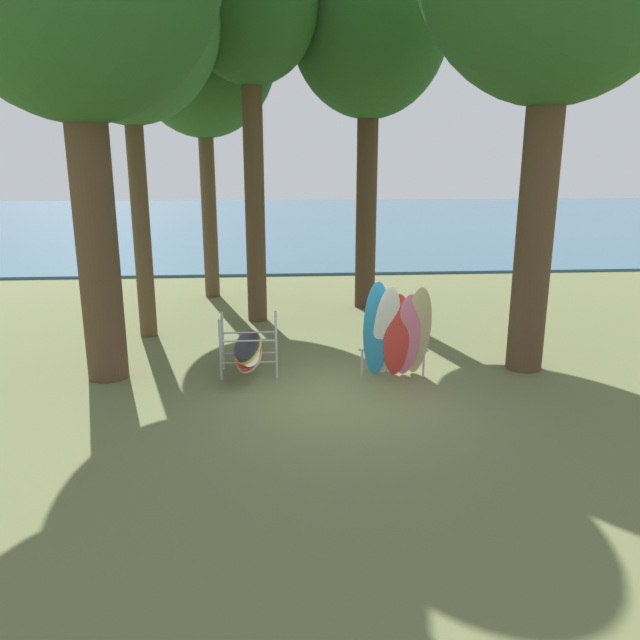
% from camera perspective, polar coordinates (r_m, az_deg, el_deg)
% --- Properties ---
extents(ground_plane, '(80.00, 80.00, 0.00)m').
position_cam_1_polar(ground_plane, '(11.74, 1.88, -7.11)').
color(ground_plane, '#60663D').
extents(lake_water, '(80.00, 36.00, 0.10)m').
position_cam_1_polar(lake_water, '(40.95, -2.54, 8.89)').
color(lake_water, '#38607A').
rests_on(lake_water, ground).
extents(tree_mid_behind, '(4.23, 4.23, 10.12)m').
position_cam_1_polar(tree_mid_behind, '(18.33, 4.51, 24.89)').
color(tree_mid_behind, '#42301E').
rests_on(tree_mid_behind, ground).
extents(tree_far_left_back, '(4.17, 4.17, 9.78)m').
position_cam_1_polar(tree_far_left_back, '(15.88, -17.17, 24.95)').
color(tree_far_left_back, brown).
rests_on(tree_far_left_back, ground).
extents(tree_far_right_back, '(4.31, 4.31, 9.74)m').
position_cam_1_polar(tree_far_right_back, '(19.88, -10.64, 22.84)').
color(tree_far_right_back, brown).
rests_on(tree_far_right_back, ground).
extents(tree_deep_back, '(3.34, 3.34, 9.81)m').
position_cam_1_polar(tree_deep_back, '(16.90, -6.39, 26.16)').
color(tree_deep_back, '#4C3823').
rests_on(tree_deep_back, ground).
extents(leaning_board_pile, '(1.41, 1.03, 2.12)m').
position_cam_1_polar(leaning_board_pile, '(12.37, 6.93, -1.23)').
color(leaning_board_pile, '#2D8ED1').
rests_on(leaning_board_pile, ground).
extents(board_storage_rack, '(1.15, 2.13, 1.25)m').
position_cam_1_polar(board_storage_rack, '(12.89, -6.49, -2.68)').
color(board_storage_rack, '#9EA0A5').
rests_on(board_storage_rack, ground).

